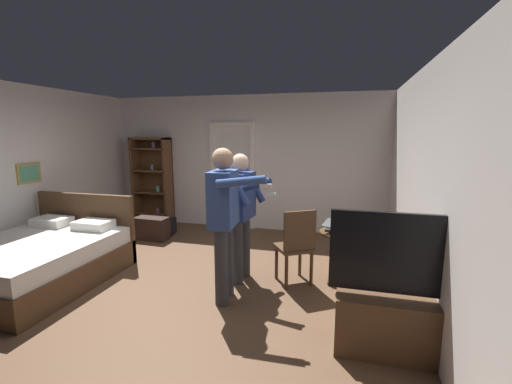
# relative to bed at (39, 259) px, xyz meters

# --- Properties ---
(ground_plane) EXTENTS (6.19, 6.19, 0.00)m
(ground_plane) POSITION_rel_bed_xyz_m (1.84, 0.34, -0.30)
(ground_plane) COLOR brown
(wall_back) EXTENTS (5.78, 0.12, 2.65)m
(wall_back) POSITION_rel_bed_xyz_m (1.84, 3.22, 1.02)
(wall_back) COLOR silver
(wall_back) RESTS_ON ground_plane
(wall_right) EXTENTS (0.12, 5.87, 2.65)m
(wall_right) POSITION_rel_bed_xyz_m (4.67, 0.34, 1.02)
(wall_right) COLOR silver
(wall_right) RESTS_ON ground_plane
(doorway_frame) EXTENTS (0.93, 0.08, 2.13)m
(doorway_frame) POSITION_rel_bed_xyz_m (1.60, 3.14, 0.92)
(doorway_frame) COLOR white
(doorway_frame) RESTS_ON ground_plane
(bed) EXTENTS (1.65, 1.95, 1.02)m
(bed) POSITION_rel_bed_xyz_m (0.00, 0.00, 0.00)
(bed) COLOR #4C331E
(bed) RESTS_ON ground_plane
(bookshelf) EXTENTS (0.82, 0.32, 1.83)m
(bookshelf) POSITION_rel_bed_xyz_m (-0.13, 2.99, 0.68)
(bookshelf) COLOR brown
(bookshelf) RESTS_ON ground_plane
(tv_flatscreen) EXTENTS (1.21, 0.40, 1.28)m
(tv_flatscreen) POSITION_rel_bed_xyz_m (4.31, -0.40, 0.08)
(tv_flatscreen) COLOR #4C331E
(tv_flatscreen) RESTS_ON ground_plane
(side_table) EXTENTS (0.57, 0.57, 0.70)m
(side_table) POSITION_rel_bed_xyz_m (3.81, 0.91, 0.16)
(side_table) COLOR #4C331E
(side_table) RESTS_ON ground_plane
(laptop) EXTENTS (0.42, 0.42, 0.16)m
(laptop) POSITION_rel_bed_xyz_m (3.76, 0.87, 0.45)
(laptop) COLOR black
(laptop) RESTS_ON side_table
(bottle_on_table) EXTENTS (0.06, 0.06, 0.23)m
(bottle_on_table) POSITION_rel_bed_xyz_m (3.95, 0.83, 0.50)
(bottle_on_table) COLOR #254930
(bottle_on_table) RESTS_ON side_table
(wooden_chair) EXTENTS (0.58, 0.58, 0.99)m
(wooden_chair) POSITION_rel_bed_xyz_m (3.25, 0.75, 0.24)
(wooden_chair) COLOR #4C331E
(wooden_chair) RESTS_ON ground_plane
(person_blue_shirt) EXTENTS (0.75, 0.61, 1.76)m
(person_blue_shirt) POSITION_rel_bed_xyz_m (2.51, 0.16, 0.73)
(person_blue_shirt) COLOR #333338
(person_blue_shirt) RESTS_ON ground_plane
(person_striped_shirt) EXTENTS (0.68, 0.64, 1.67)m
(person_striped_shirt) POSITION_rel_bed_xyz_m (2.53, 0.73, 0.66)
(person_striped_shirt) COLOR #333338
(person_striped_shirt) RESTS_ON ground_plane
(suitcase_dark) EXTENTS (0.52, 0.43, 0.30)m
(suitcase_dark) POSITION_rel_bed_xyz_m (0.45, 2.27, -0.15)
(suitcase_dark) COLOR black
(suitcase_dark) RESTS_ON ground_plane
(suitcase_small) EXTENTS (0.61, 0.32, 0.41)m
(suitcase_small) POSITION_rel_bed_xyz_m (0.43, 1.95, -0.10)
(suitcase_small) COLOR black
(suitcase_small) RESTS_ON ground_plane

